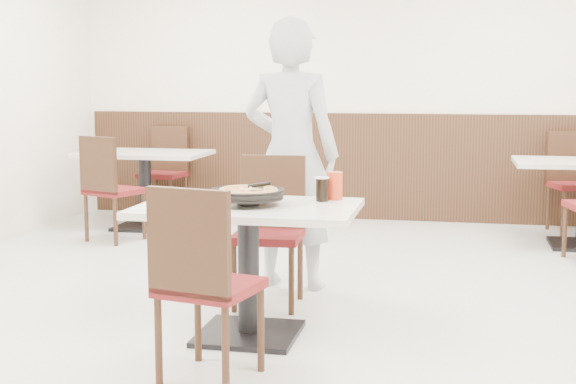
% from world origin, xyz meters
% --- Properties ---
extents(floor, '(7.00, 7.00, 0.00)m').
position_xyz_m(floor, '(0.00, 0.00, 0.00)').
color(floor, '#B2B2AD').
rests_on(floor, ground).
extents(wall_back, '(6.00, 0.04, 2.80)m').
position_xyz_m(wall_back, '(0.00, 3.50, 1.40)').
color(wall_back, beige).
rests_on(wall_back, floor).
extents(wainscot_back, '(5.90, 0.03, 1.10)m').
position_xyz_m(wainscot_back, '(0.00, 3.48, 0.55)').
color(wainscot_back, black).
rests_on(wainscot_back, floor).
extents(main_table, '(1.24, 0.86, 0.75)m').
position_xyz_m(main_table, '(-0.16, -0.53, 0.38)').
color(main_table, beige).
rests_on(main_table, floor).
extents(chair_near, '(0.50, 0.50, 0.95)m').
position_xyz_m(chair_near, '(-0.18, -1.18, 0.47)').
color(chair_near, black).
rests_on(chair_near, floor).
extents(chair_far, '(0.44, 0.44, 0.95)m').
position_xyz_m(chair_far, '(-0.19, 0.10, 0.47)').
color(chair_far, black).
rests_on(chair_far, floor).
extents(trivet, '(0.13, 0.13, 0.04)m').
position_xyz_m(trivet, '(-0.16, -0.53, 0.77)').
color(trivet, black).
rests_on(trivet, main_table).
extents(pizza_pan, '(0.42, 0.42, 0.01)m').
position_xyz_m(pizza_pan, '(-0.16, -0.54, 0.79)').
color(pizza_pan, black).
rests_on(pizza_pan, trivet).
extents(pizza, '(0.33, 0.33, 0.02)m').
position_xyz_m(pizza, '(-0.15, -0.55, 0.81)').
color(pizza, '#AF7B3F').
rests_on(pizza, pizza_pan).
extents(pizza_server, '(0.08, 0.09, 0.00)m').
position_xyz_m(pizza_server, '(-0.10, -0.54, 0.84)').
color(pizza_server, silver).
rests_on(pizza_server, pizza).
extents(napkin, '(0.16, 0.16, 0.00)m').
position_xyz_m(napkin, '(-0.59, -0.74, 0.75)').
color(napkin, white).
rests_on(napkin, main_table).
extents(side_plate, '(0.19, 0.19, 0.01)m').
position_xyz_m(side_plate, '(-0.59, -0.67, 0.76)').
color(side_plate, white).
rests_on(side_plate, napkin).
extents(fork, '(0.05, 0.14, 0.00)m').
position_xyz_m(fork, '(-0.59, -0.64, 0.77)').
color(fork, silver).
rests_on(fork, side_plate).
extents(cola_glass, '(0.08, 0.08, 0.13)m').
position_xyz_m(cola_glass, '(0.22, -0.31, 0.81)').
color(cola_glass, black).
rests_on(cola_glass, main_table).
extents(red_cup, '(0.10, 0.10, 0.16)m').
position_xyz_m(red_cup, '(0.28, -0.23, 0.83)').
color(red_cup, red).
rests_on(red_cup, main_table).
extents(diner_person, '(0.73, 0.52, 1.86)m').
position_xyz_m(diner_person, '(-0.15, 0.62, 0.93)').
color(diner_person, silver).
rests_on(diner_person, floor).
extents(bg_table_left, '(1.23, 0.85, 0.75)m').
position_xyz_m(bg_table_left, '(-2.00, 2.53, 0.38)').
color(bg_table_left, beige).
rests_on(bg_table_left, floor).
extents(bg_chair_left_near, '(0.54, 0.54, 0.95)m').
position_xyz_m(bg_chair_left_near, '(-2.03, 1.89, 0.47)').
color(bg_chair_left_near, black).
rests_on(bg_chair_left_near, floor).
extents(bg_chair_left_far, '(0.46, 0.46, 0.95)m').
position_xyz_m(bg_chair_left_far, '(-2.06, 3.18, 0.47)').
color(bg_chair_left_far, black).
rests_on(bg_chair_left_far, floor).
extents(bg_chair_right_far, '(0.52, 0.52, 0.95)m').
position_xyz_m(bg_chair_right_far, '(2.07, 3.13, 0.47)').
color(bg_chair_right_far, black).
rests_on(bg_chair_right_far, floor).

